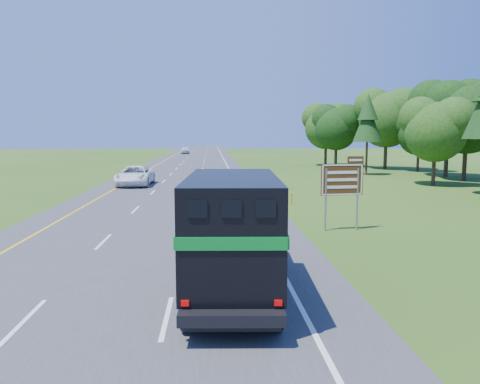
{
  "coord_description": "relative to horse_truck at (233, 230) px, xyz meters",
  "views": [
    {
      "loc": [
        3.03,
        -9.92,
        4.84
      ],
      "look_at": [
        4.65,
        16.21,
        1.6
      ],
      "focal_mm": 35.0,
      "sensor_mm": 36.0,
      "label": 1
    }
  ],
  "objects": [
    {
      "name": "lane_markings",
      "position": [
        -3.67,
        46.05,
        -1.93
      ],
      "size": [
        11.15,
        260.0,
        0.01
      ],
      "color": "yellow",
      "rests_on": "road"
    },
    {
      "name": "road",
      "position": [
        -3.67,
        46.05,
        -1.95
      ],
      "size": [
        15.0,
        260.0,
        0.04
      ],
      "primitive_type": "cube",
      "color": "#38383A",
      "rests_on": "ground"
    },
    {
      "name": "far_car",
      "position": [
        -7.04,
        103.09,
        -1.05
      ],
      "size": [
        2.38,
        5.29,
        1.76
      ],
      "primitive_type": "imported",
      "rotation": [
        0.0,
        0.0,
        0.06
      ],
      "color": "silver",
      "rests_on": "road"
    },
    {
      "name": "tree_wall_right",
      "position": [
        22.33,
        26.05,
        4.03
      ],
      "size": [
        16.0,
        100.0,
        12.0
      ],
      "primitive_type": null,
      "color": "#153A0F",
      "rests_on": "ground"
    },
    {
      "name": "delineator",
      "position": [
        4.92,
        17.92,
        -1.37
      ],
      "size": [
        0.09,
        0.05,
        1.12
      ],
      "color": "orange",
      "rests_on": "ground"
    },
    {
      "name": "horse_truck",
      "position": [
        0.0,
        0.0,
        0.0
      ],
      "size": [
        2.95,
        8.27,
        3.61
      ],
      "rotation": [
        0.0,
        0.0,
        -0.05
      ],
      "color": "black",
      "rests_on": "road"
    },
    {
      "name": "exit_sign",
      "position": [
        5.96,
        9.1,
        0.46
      ],
      "size": [
        2.2,
        0.3,
        3.74
      ],
      "rotation": [
        0.0,
        0.0,
        0.11
      ],
      "color": "gray",
      "rests_on": "ground"
    },
    {
      "name": "white_suv",
      "position": [
        -7.81,
        30.66,
        -1.02
      ],
      "size": [
        3.11,
        6.61,
        1.83
      ],
      "primitive_type": "imported",
      "rotation": [
        0.0,
        0.0,
        -0.01
      ],
      "color": "white",
      "rests_on": "road"
    },
    {
      "name": "ground",
      "position": [
        -3.67,
        -3.95,
        -1.97
      ],
      "size": [
        300.0,
        300.0,
        0.0
      ],
      "primitive_type": "plane",
      "color": "#274D14",
      "rests_on": "ground"
    }
  ]
}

